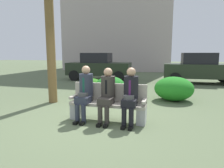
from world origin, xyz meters
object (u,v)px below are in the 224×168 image
at_px(seated_man_left, 85,90).
at_px(building_backdrop, 123,7).
at_px(shrub_near_bench, 174,89).
at_px(shrub_far_lawn, 91,86).
at_px(park_bench, 108,103).
at_px(seated_man_middle, 107,92).
at_px(seated_man_right, 130,93).
at_px(parked_car_far, 200,68).
at_px(shrub_mid_lawn, 110,86).
at_px(parked_car_near, 99,67).

distance_m(seated_man_left, building_backdrop, 19.13).
xyz_separation_m(shrub_near_bench, shrub_far_lawn, (-3.27, 0.47, -0.11)).
xyz_separation_m(park_bench, seated_man_middle, (0.01, -0.13, 0.30)).
bearing_deg(seated_man_right, shrub_far_lawn, 124.76).
distance_m(shrub_far_lawn, parked_car_far, 6.36).
height_order(seated_man_middle, building_backdrop, building_backdrop).
bearing_deg(shrub_mid_lawn, shrub_near_bench, -8.64).
height_order(park_bench, shrub_near_bench, park_bench).
height_order(shrub_near_bench, building_backdrop, building_backdrop).
bearing_deg(parked_car_near, building_backdrop, 94.18).
xyz_separation_m(seated_man_middle, building_backdrop, (-3.55, 17.94, 5.97)).
xyz_separation_m(shrub_near_bench, building_backdrop, (-5.17, 15.22, 6.28)).
xyz_separation_m(seated_man_right, shrub_near_bench, (1.06, 2.73, -0.31)).
relative_size(parked_car_near, building_backdrop, 0.30).
relative_size(seated_man_left, building_backdrop, 0.10).
height_order(seated_man_left, seated_man_middle, seated_man_left).
xyz_separation_m(seated_man_middle, parked_car_far, (3.12, 7.36, 0.11)).
bearing_deg(park_bench, parked_car_near, 111.06).
height_order(seated_man_left, seated_man_right, seated_man_left).
height_order(shrub_mid_lawn, building_backdrop, building_backdrop).
bearing_deg(seated_man_right, parked_car_far, 70.82).
xyz_separation_m(shrub_far_lawn, parked_car_near, (-1.11, 4.12, 0.53)).
xyz_separation_m(shrub_near_bench, parked_car_near, (-4.39, 4.59, 0.42)).
bearing_deg(park_bench, seated_man_left, -167.21).
bearing_deg(park_bench, seated_man_right, -12.90).
distance_m(seated_man_left, parked_car_near, 7.63).
xyz_separation_m(shrub_near_bench, parked_car_far, (1.50, 4.63, 0.42)).
height_order(park_bench, parked_car_far, parked_car_far).
relative_size(seated_man_middle, shrub_far_lawn, 1.31).
xyz_separation_m(seated_man_middle, seated_man_right, (0.56, -0.00, 0.01)).
distance_m(park_bench, seated_man_middle, 0.33).
bearing_deg(shrub_near_bench, shrub_far_lawn, 171.84).
bearing_deg(shrub_far_lawn, parked_car_near, 105.15).
xyz_separation_m(parked_car_near, building_backdrop, (-0.78, 10.63, 5.86)).
height_order(seated_man_middle, shrub_mid_lawn, seated_man_middle).
relative_size(shrub_near_bench, building_backdrop, 0.10).
bearing_deg(seated_man_right, seated_man_left, 179.88).
bearing_deg(seated_man_middle, seated_man_left, -179.83).
bearing_deg(park_bench, shrub_near_bench, 57.97).
distance_m(park_bench, seated_man_left, 0.66).
relative_size(seated_man_left, parked_car_near, 0.34).
bearing_deg(shrub_near_bench, seated_man_right, -111.21).
xyz_separation_m(seated_man_middle, shrub_near_bench, (1.62, 2.72, -0.31)).
bearing_deg(seated_man_left, seated_man_right, -0.12).
bearing_deg(building_backdrop, shrub_mid_lawn, -79.54).
distance_m(seated_man_left, parked_car_far, 8.23).
height_order(seated_man_right, shrub_far_lawn, seated_man_right).
relative_size(seated_man_right, shrub_near_bench, 0.98).
bearing_deg(seated_man_middle, shrub_far_lawn, 117.47).
xyz_separation_m(seated_man_left, shrub_mid_lawn, (-0.24, 3.09, -0.37)).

